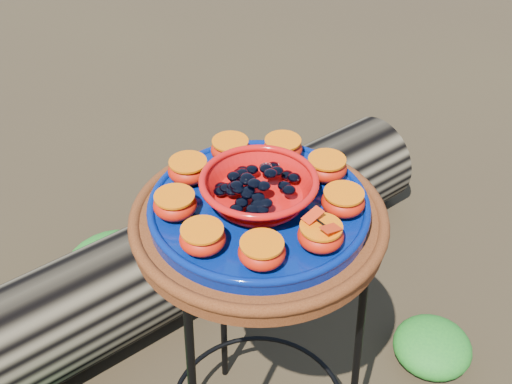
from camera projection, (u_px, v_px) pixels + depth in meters
name	position (u px, v px, depth m)	size (l,w,h in m)	color
plant_stand	(258.00, 353.00, 1.36)	(0.44, 0.44, 0.70)	black
terracotta_saucer	(259.00, 222.00, 1.13)	(0.44, 0.44, 0.04)	#451A07
cobalt_plate	(259.00, 209.00, 1.11)	(0.38, 0.38, 0.03)	#011055
red_bowl	(259.00, 191.00, 1.09)	(0.19, 0.19, 0.05)	red
glass_gems	(259.00, 173.00, 1.06)	(0.15, 0.15, 0.03)	black
orange_half_0	(321.00, 236.00, 1.01)	(0.07, 0.07, 0.04)	red
orange_half_1	(343.00, 202.00, 1.07)	(0.07, 0.07, 0.04)	red
orange_half_2	(326.00, 168.00, 1.15)	(0.07, 0.07, 0.04)	red
orange_half_3	(283.00, 149.00, 1.20)	(0.07, 0.07, 0.04)	red
orange_half_4	(230.00, 150.00, 1.19)	(0.07, 0.07, 0.04)	red
orange_half_5	(188.00, 170.00, 1.14)	(0.07, 0.07, 0.04)	red
orange_half_6	(175.00, 205.00, 1.07)	(0.07, 0.07, 0.04)	red
orange_half_7	(203.00, 239.00, 1.00)	(0.07, 0.07, 0.04)	red
orange_half_8	(262.00, 252.00, 0.98)	(0.07, 0.07, 0.04)	red
butterfly	(322.00, 223.00, 0.99)	(0.07, 0.05, 0.01)	red
driftwood_log	(192.00, 252.00, 1.89)	(1.58, 0.42, 0.30)	black
foliage_right	(433.00, 346.00, 1.74)	(0.21, 0.21, 0.11)	#1B651C
foliage_back	(115.00, 267.00, 1.94)	(0.31, 0.31, 0.16)	#1B651C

